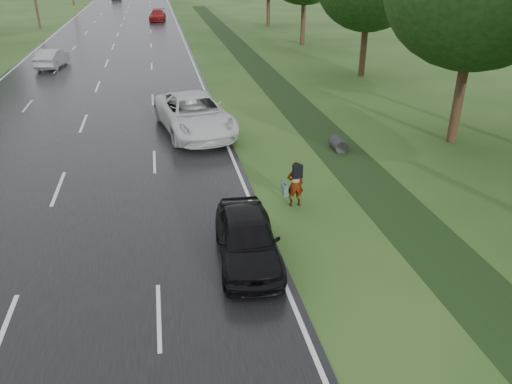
{
  "coord_description": "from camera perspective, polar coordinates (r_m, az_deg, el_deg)",
  "views": [
    {
      "loc": [
        3.96,
        -9.69,
        7.8
      ],
      "look_at": [
        6.58,
        3.7,
        1.3
      ],
      "focal_mm": 35.0,
      "sensor_mm": 36.0,
      "label": 1
    }
  ],
  "objects": [
    {
      "name": "edge_stripe_west",
      "position": [
        56.26,
        -22.79,
        15.67
      ],
      "size": [
        0.12,
        180.0,
        0.01
      ],
      "primitive_type": "cube",
      "color": "silver",
      "rests_on": "road"
    },
    {
      "name": "white_pickup",
      "position": [
        24.27,
        -7.04,
        8.83
      ],
      "size": [
        3.96,
        6.8,
        1.78
      ],
      "primitive_type": "imported",
      "rotation": [
        0.0,
        0.0,
        0.17
      ],
      "color": "silver",
      "rests_on": "road"
    },
    {
      "name": "edge_stripe_east",
      "position": [
        55.31,
        -8.42,
        17.15
      ],
      "size": [
        0.12,
        180.0,
        0.01
      ],
      "primitive_type": "cube",
      "color": "silver",
      "rests_on": "road"
    },
    {
      "name": "far_car_red",
      "position": [
        69.86,
        -11.2,
        19.2
      ],
      "size": [
        2.39,
        4.84,
        1.35
      ],
      "primitive_type": "imported",
      "rotation": [
        0.0,
        0.0,
        -0.11
      ],
      "color": "maroon",
      "rests_on": "road"
    },
    {
      "name": "silver_sedan",
      "position": [
        42.15,
        -22.29,
        13.99
      ],
      "size": [
        2.05,
        4.34,
        1.38
      ],
      "primitive_type": "imported",
      "rotation": [
        0.0,
        0.0,
        3.0
      ],
      "color": "gray",
      "rests_on": "road"
    },
    {
      "name": "pedestrian",
      "position": [
        16.88,
        4.44,
        0.97
      ],
      "size": [
        0.71,
        0.64,
        1.6
      ],
      "rotation": [
        0.0,
        0.0,
        3.14
      ],
      "color": "#A5998C",
      "rests_on": "ground"
    },
    {
      "name": "drainage_ditch",
      "position": [
        30.39,
        3.76,
        10.61
      ],
      "size": [
        2.2,
        120.0,
        0.56
      ],
      "color": "black",
      "rests_on": "ground"
    },
    {
      "name": "dark_sedan",
      "position": [
        13.8,
        -1.0,
        -5.28
      ],
      "size": [
        1.88,
        4.2,
        1.4
      ],
      "primitive_type": "imported",
      "rotation": [
        0.0,
        0.0,
        -0.05
      ],
      "color": "black",
      "rests_on": "road"
    },
    {
      "name": "center_line",
      "position": [
        55.38,
        -15.69,
        16.52
      ],
      "size": [
        0.12,
        180.0,
        0.01
      ],
      "primitive_type": "cube",
      "color": "silver",
      "rests_on": "road"
    },
    {
      "name": "road",
      "position": [
        55.38,
        -15.69,
        16.5
      ],
      "size": [
        14.0,
        180.0,
        0.04
      ],
      "primitive_type": "cube",
      "color": "black",
      "rests_on": "ground"
    },
    {
      "name": "ground",
      "position": [
        13.05,
        -27.05,
        -14.54
      ],
      "size": [
        220.0,
        220.0,
        0.0
      ],
      "primitive_type": "plane",
      "color": "#294A1A",
      "rests_on": "ground"
    }
  ]
}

